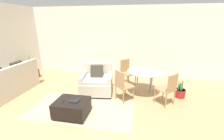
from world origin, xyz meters
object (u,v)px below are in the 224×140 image
object	(u,v)px
dining_chair_near_left	(122,84)
dining_chair_near_right	(168,87)
armchair	(97,82)
potted_plant_small	(180,92)
dining_table	(145,74)
tv_remote_primary	(63,101)
ottoman	(72,107)
dining_chair_far_left	(127,71)
book_stack	(74,101)
couch	(6,85)
potted_plant	(34,72)

from	to	relation	value
dining_chair_near_left	dining_chair_near_right	size ratio (longest dim) A/B	1.00
armchair	potted_plant_small	bearing A→B (deg)	4.01
armchair	dining_table	bearing A→B (deg)	9.20
armchair	potted_plant_small	xyz separation A→B (m)	(2.52, 0.18, -0.18)
tv_remote_primary	dining_chair_near_right	distance (m)	2.68
ottoman	dining_chair_far_left	bearing A→B (deg)	63.01
ottoman	book_stack	world-z (taller)	book_stack
armchair	dining_chair_far_left	world-z (taller)	dining_chair_far_left
ottoman	dining_chair_far_left	size ratio (longest dim) A/B	0.85
dining_table	potted_plant_small	world-z (taller)	dining_table
armchair	book_stack	size ratio (longest dim) A/B	4.78
armchair	dining_chair_near_right	distance (m)	2.11
dining_table	couch	bearing A→B (deg)	-167.96
book_stack	dining_chair_near_left	bearing A→B (deg)	42.63
couch	tv_remote_primary	distance (m)	2.35
ottoman	book_stack	distance (m)	0.20
dining_chair_far_left	potted_plant_small	bearing A→B (deg)	-21.77
potted_plant	dining_chair_near_left	distance (m)	3.94
book_stack	dining_chair_far_left	world-z (taller)	dining_chair_far_left
tv_remote_primary	dining_table	distance (m)	2.47
dining_table	potted_plant	bearing A→B (deg)	172.14
couch	ottoman	distance (m)	2.53
potted_plant	potted_plant_small	distance (m)	5.45
couch	dining_table	size ratio (longest dim) A/B	1.76
dining_table	dining_chair_near_left	world-z (taller)	dining_chair_near_left
armchair	dining_table	world-z (taller)	armchair
couch	potted_plant_small	size ratio (longest dim) A/B	3.15
tv_remote_primary	dining_chair_far_left	bearing A→B (deg)	59.55
dining_chair_near_right	couch	bearing A→B (deg)	-176.69
armchair	potted_plant_small	distance (m)	2.53
armchair	potted_plant	xyz separation A→B (m)	(-2.89, 0.84, -0.13)
dining_table	dining_chair_far_left	bearing A→B (deg)	135.00
ottoman	potted_plant	world-z (taller)	potted_plant
ottoman	potted_plant	distance (m)	3.40
dining_table	dining_chair_far_left	size ratio (longest dim) A/B	1.20
book_stack	dining_table	bearing A→B (deg)	43.54
tv_remote_primary	dining_table	world-z (taller)	dining_table
tv_remote_primary	dining_chair_near_right	bearing A→B (deg)	21.09
couch	potted_plant	size ratio (longest dim) A/B	1.96
armchair	ottoman	world-z (taller)	armchair
armchair	tv_remote_primary	size ratio (longest dim) A/B	7.54
ottoman	potted_plant	bearing A→B (deg)	141.25
dining_table	dining_chair_near_left	bearing A→B (deg)	-135.00
couch	ottoman	size ratio (longest dim) A/B	2.48
potted_plant	dining_chair_near_right	bearing A→B (deg)	-13.71
ottoman	dining_chair_near_left	bearing A→B (deg)	40.17
dining_chair_near_right	book_stack	bearing A→B (deg)	-157.32
couch	tv_remote_primary	xyz separation A→B (m)	(2.25, -0.69, 0.07)
potted_plant	potted_plant_small	world-z (taller)	potted_plant
tv_remote_primary	potted_plant	distance (m)	3.28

